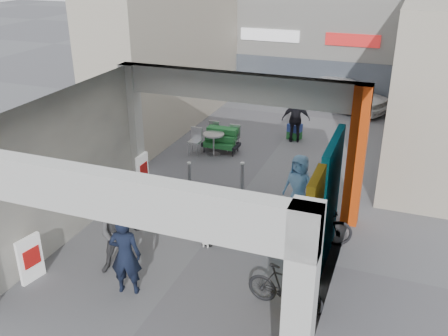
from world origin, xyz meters
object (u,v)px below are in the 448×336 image
at_px(man_back_turned, 119,233).
at_px(border_collie, 207,235).
at_px(produce_stand, 221,143).
at_px(man_crates, 296,119).
at_px(white_van, 342,93).
at_px(bicycle_front, 311,225).
at_px(man_elderly, 299,186).
at_px(man_with_dog, 125,255).
at_px(bicycle_rear, 285,288).
at_px(cafe_set, 214,142).

bearing_deg(man_back_turned, border_collie, 16.36).
bearing_deg(produce_stand, man_crates, 60.37).
relative_size(man_crates, white_van, 0.41).
relative_size(border_collie, bicycle_front, 0.34).
bearing_deg(man_crates, bicycle_front, 91.12).
bearing_deg(bicycle_front, man_elderly, 9.87).
distance_m(man_with_dog, bicycle_front, 4.27).
bearing_deg(bicycle_rear, cafe_set, 38.49).
relative_size(cafe_set, bicycle_rear, 0.97).
distance_m(produce_stand, white_van, 6.97).
relative_size(man_back_turned, man_crates, 1.10).
height_order(produce_stand, man_back_turned, man_back_turned).
bearing_deg(cafe_set, bicycle_rear, -58.62).
xyz_separation_m(man_back_turned, man_crates, (1.64, 8.77, -0.08)).
bearing_deg(border_collie, man_with_dog, -112.49).
distance_m(border_collie, man_elderly, 2.70).
height_order(man_with_dog, bicycle_rear, man_with_dog).
relative_size(produce_stand, bicycle_rear, 0.81).
height_order(produce_stand, white_van, white_van).
bearing_deg(white_van, produce_stand, 177.75).
height_order(man_elderly, man_crates, man_elderly).
xyz_separation_m(cafe_set, produce_stand, (0.24, 0.04, 0.00)).
xyz_separation_m(cafe_set, bicycle_front, (4.20, -4.51, 0.17)).
bearing_deg(border_collie, bicycle_front, 20.61).
bearing_deg(border_collie, bicycle_rear, -35.60).
distance_m(man_elderly, bicycle_front, 1.39).
distance_m(man_with_dog, man_crates, 9.42).
relative_size(man_back_turned, white_van, 0.45).
relative_size(cafe_set, white_van, 0.37).
relative_size(cafe_set, man_with_dog, 0.87).
bearing_deg(man_with_dog, bicycle_rear, 176.91).
height_order(bicycle_rear, white_van, white_van).
bearing_deg(man_elderly, cafe_set, 156.82).
relative_size(man_with_dog, bicycle_front, 0.91).
bearing_deg(bicycle_rear, bicycle_front, 7.11).
xyz_separation_m(produce_stand, border_collie, (1.76, -5.42, -0.07)).
bearing_deg(man_crates, bicycle_rear, 86.79).
bearing_deg(bicycle_front, produce_stand, 25.12).
distance_m(produce_stand, border_collie, 5.70).
xyz_separation_m(man_with_dog, bicycle_rear, (3.03, 0.60, -0.39)).
bearing_deg(white_van, bicycle_rear, -152.55).
relative_size(cafe_set, bicycle_front, 0.79).
distance_m(man_back_turned, man_crates, 8.92).
xyz_separation_m(border_collie, man_crates, (0.32, 7.23, 0.57)).
distance_m(cafe_set, man_with_dog, 7.61).
height_order(border_collie, man_elderly, man_elderly).
height_order(man_with_dog, man_elderly, man_with_dog).
relative_size(bicycle_front, white_van, 0.46).
xyz_separation_m(border_collie, man_elderly, (1.61, 2.09, 0.58)).
xyz_separation_m(cafe_set, border_collie, (2.01, -5.38, -0.07)).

